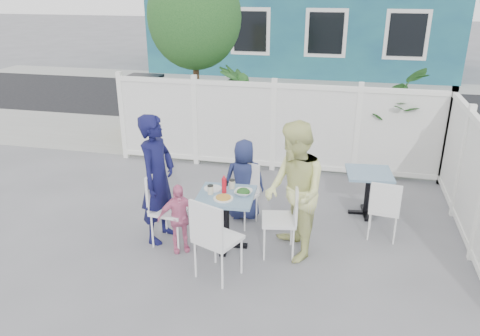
% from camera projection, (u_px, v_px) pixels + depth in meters
% --- Properties ---
extents(ground, '(80.00, 80.00, 0.00)m').
position_uv_depth(ground, '(237.00, 232.00, 6.46)').
color(ground, slate).
extents(near_sidewalk, '(24.00, 2.60, 0.01)m').
position_uv_depth(near_sidewalk, '(278.00, 145.00, 9.90)').
color(near_sidewalk, gray).
rests_on(near_sidewalk, ground).
extents(street, '(24.00, 5.00, 0.01)m').
position_uv_depth(street, '(297.00, 103.00, 13.25)').
color(street, black).
rests_on(street, ground).
extents(far_sidewalk, '(24.00, 1.60, 0.01)m').
position_uv_depth(far_sidewalk, '(307.00, 82.00, 16.05)').
color(far_sidewalk, gray).
rests_on(far_sidewalk, ground).
extents(fence_back, '(5.86, 0.08, 1.60)m').
position_uv_depth(fence_back, '(273.00, 129.00, 8.32)').
color(fence_back, white).
rests_on(fence_back, ground).
extents(fence_right, '(0.08, 3.66, 1.60)m').
position_uv_depth(fence_right, '(471.00, 183.00, 6.09)').
color(fence_right, white).
rests_on(fence_right, ground).
extents(tree, '(1.80, 1.62, 3.59)m').
position_uv_depth(tree, '(194.00, 17.00, 8.81)').
color(tree, '#382316').
rests_on(tree, ground).
extents(utility_cabinet, '(0.68, 0.48, 1.25)m').
position_uv_depth(utility_cabinet, '(146.00, 106.00, 10.47)').
color(utility_cabinet, gold).
rests_on(utility_cabinet, ground).
extents(potted_shrub_a, '(1.08, 1.08, 1.72)m').
position_uv_depth(potted_shrub_a, '(238.00, 112.00, 9.09)').
color(potted_shrub_a, '#163F19').
rests_on(potted_shrub_a, ground).
extents(potted_shrub_b, '(1.66, 1.83, 1.78)m').
position_uv_depth(potted_shrub_b, '(381.00, 120.00, 8.44)').
color(potted_shrub_b, '#163F19').
rests_on(potted_shrub_b, ground).
extents(main_table, '(0.74, 0.74, 0.74)m').
position_uv_depth(main_table, '(226.00, 206.00, 5.92)').
color(main_table, '#4E6C96').
rests_on(main_table, ground).
extents(spare_table, '(0.70, 0.70, 0.67)m').
position_uv_depth(spare_table, '(368.00, 182.00, 6.78)').
color(spare_table, '#4E6C96').
rests_on(spare_table, ground).
extents(chair_left, '(0.47, 0.49, 0.98)m').
position_uv_depth(chair_left, '(164.00, 202.00, 6.03)').
color(chair_left, white).
rests_on(chair_left, ground).
extents(chair_right, '(0.49, 0.50, 0.96)m').
position_uv_depth(chair_right, '(286.00, 213.00, 5.78)').
color(chair_right, white).
rests_on(chair_right, ground).
extents(chair_back, '(0.50, 0.49, 0.87)m').
position_uv_depth(chair_back, '(243.00, 189.00, 6.58)').
color(chair_back, white).
rests_on(chair_back, ground).
extents(chair_near, '(0.59, 0.58, 1.01)m').
position_uv_depth(chair_near, '(213.00, 234.00, 5.24)').
color(chair_near, white).
rests_on(chair_near, ground).
extents(chair_spare, '(0.43, 0.41, 0.85)m').
position_uv_depth(chair_spare, '(385.00, 206.00, 6.11)').
color(chair_spare, white).
rests_on(chair_spare, ground).
extents(man, '(0.49, 0.67, 1.72)m').
position_uv_depth(man, '(157.00, 179.00, 6.02)').
color(man, '#10113C').
rests_on(man, ground).
extents(woman, '(0.94, 1.04, 1.73)m').
position_uv_depth(woman, '(294.00, 192.00, 5.63)').
color(woman, '#D3DD3E').
rests_on(woman, ground).
extents(boy, '(0.65, 0.51, 1.18)m').
position_uv_depth(boy, '(244.00, 180.00, 6.67)').
color(boy, navy).
rests_on(boy, ground).
extents(toddler, '(0.58, 0.46, 0.92)m').
position_uv_depth(toddler, '(179.00, 218.00, 5.87)').
color(toddler, pink).
rests_on(toddler, ground).
extents(plate_main, '(0.25, 0.25, 0.02)m').
position_uv_depth(plate_main, '(223.00, 198.00, 5.73)').
color(plate_main, white).
rests_on(plate_main, main_table).
extents(plate_side, '(0.23, 0.23, 0.02)m').
position_uv_depth(plate_side, '(213.00, 188.00, 6.01)').
color(plate_side, white).
rests_on(plate_side, main_table).
extents(salad_bowl, '(0.22, 0.22, 0.05)m').
position_uv_depth(salad_bowl, '(243.00, 193.00, 5.85)').
color(salad_bowl, white).
rests_on(salad_bowl, main_table).
extents(coffee_cup_a, '(0.07, 0.07, 0.11)m').
position_uv_depth(coffee_cup_a, '(210.00, 190.00, 5.85)').
color(coffee_cup_a, beige).
rests_on(coffee_cup_a, main_table).
extents(coffee_cup_b, '(0.07, 0.07, 0.11)m').
position_uv_depth(coffee_cup_b, '(232.00, 184.00, 6.01)').
color(coffee_cup_b, beige).
rests_on(coffee_cup_b, main_table).
extents(ketchup_bottle, '(0.06, 0.06, 0.19)m').
position_uv_depth(ketchup_bottle, '(224.00, 186.00, 5.88)').
color(ketchup_bottle, red).
rests_on(ketchup_bottle, main_table).
extents(salt_shaker, '(0.03, 0.03, 0.08)m').
position_uv_depth(salt_shaker, '(225.00, 185.00, 6.05)').
color(salt_shaker, white).
rests_on(salt_shaker, main_table).
extents(pepper_shaker, '(0.03, 0.03, 0.07)m').
position_uv_depth(pepper_shaker, '(227.00, 183.00, 6.10)').
color(pepper_shaker, black).
rests_on(pepper_shaker, main_table).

